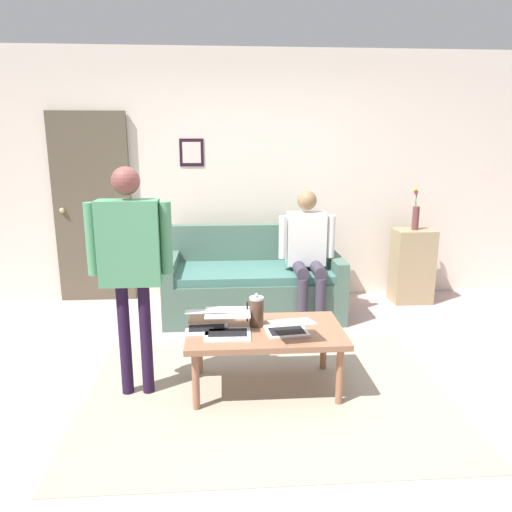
% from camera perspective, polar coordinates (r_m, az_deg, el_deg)
% --- Properties ---
extents(ground_plane, '(7.68, 7.68, 0.00)m').
position_cam_1_polar(ground_plane, '(3.64, 0.76, -15.14)').
color(ground_plane, '#BD9C99').
extents(area_rug, '(2.53, 1.88, 0.01)m').
position_cam_1_polar(area_rug, '(3.53, 1.21, -16.01)').
color(area_rug, tan).
rests_on(area_rug, ground_plane).
extents(back_wall, '(7.04, 0.11, 2.70)m').
position_cam_1_polar(back_wall, '(5.40, -1.20, 9.31)').
color(back_wall, silver).
rests_on(back_wall, ground_plane).
extents(interior_door, '(0.82, 0.09, 2.05)m').
position_cam_1_polar(interior_door, '(5.52, -18.83, 5.29)').
color(interior_door, brown).
rests_on(interior_door, ground_plane).
extents(couch, '(1.76, 0.87, 0.88)m').
position_cam_1_polar(couch, '(4.95, -0.38, -3.39)').
color(couch, '#4A6759').
rests_on(couch, ground_plane).
extents(coffee_table, '(1.10, 0.66, 0.45)m').
position_cam_1_polar(coffee_table, '(3.44, 1.09, -9.41)').
color(coffee_table, '#8D6045').
rests_on(coffee_table, ground_plane).
extents(laptop_left, '(0.32, 0.40, 0.15)m').
position_cam_1_polar(laptop_left, '(3.33, 3.81, -8.50)').
color(laptop_left, silver).
rests_on(laptop_left, coffee_table).
extents(laptop_center, '(0.32, 0.36, 0.13)m').
position_cam_1_polar(laptop_center, '(3.35, -3.38, -8.36)').
color(laptop_center, silver).
rests_on(laptop_center, coffee_table).
extents(laptop_right, '(0.31, 0.31, 0.14)m').
position_cam_1_polar(laptop_right, '(3.43, -5.88, -7.94)').
color(laptop_right, silver).
rests_on(laptop_right, coffee_table).
extents(french_press, '(0.12, 0.10, 0.25)m').
position_cam_1_polar(french_press, '(3.44, 0.05, -6.59)').
color(french_press, '#4C3323').
rests_on(french_press, coffee_table).
extents(side_shelf, '(0.42, 0.32, 0.81)m').
position_cam_1_polar(side_shelf, '(5.56, 18.01, -1.12)').
color(side_shelf, '#9C8862').
rests_on(side_shelf, ground_plane).
extents(flower_vase, '(0.08, 0.08, 0.46)m').
position_cam_1_polar(flower_vase, '(5.45, 18.42, 4.78)').
color(flower_vase, brown).
rests_on(flower_vase, side_shelf).
extents(person_standing, '(0.56, 0.18, 1.59)m').
position_cam_1_polar(person_standing, '(3.29, -14.72, 0.30)').
color(person_standing, '#23132F').
rests_on(person_standing, ground_plane).
extents(person_seated, '(0.55, 0.51, 1.28)m').
position_cam_1_polar(person_seated, '(4.68, 6.10, 0.90)').
color(person_seated, '#3A3341').
rests_on(person_seated, ground_plane).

